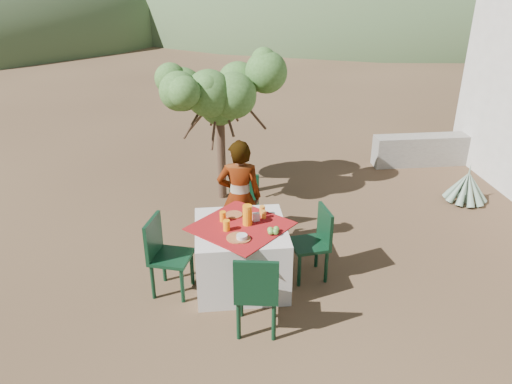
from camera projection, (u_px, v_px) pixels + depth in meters
ground at (276, 283)px, 5.87m from camera, size 160.00×160.00×0.00m
table at (241, 255)px, 5.74m from camera, size 1.30×1.30×0.76m
chair_far at (243, 203)px, 6.70m from camera, size 0.50×0.50×0.87m
chair_near at (257, 291)px, 4.89m from camera, size 0.49×0.49×0.93m
chair_left at (164, 252)px, 5.54m from camera, size 0.53×0.53×0.92m
chair_right at (315, 240)px, 5.82m from camera, size 0.46×0.46×0.88m
person at (240, 198)px, 6.22m from camera, size 0.59×0.42×1.52m
shrub_tree at (224, 98)px, 7.37m from camera, size 1.71×1.68×2.01m
agave at (467, 187)px, 7.75m from camera, size 0.66×0.66×0.70m
stone_wall at (443, 149)px, 9.16m from camera, size 2.60×0.35×0.55m
hill_near_right at (360, 5)px, 39.39m from camera, size 48.00×48.00×20.00m
plate_far at (234, 215)px, 5.79m from camera, size 0.20×0.20×0.01m
plate_near at (238, 238)px, 5.32m from camera, size 0.24×0.24×0.01m
glass_far at (223, 216)px, 5.65m from camera, size 0.07×0.07×0.12m
glass_near at (227, 225)px, 5.45m from camera, size 0.08×0.08×0.12m
juice_pitcher at (247, 215)px, 5.55m from camera, size 0.11×0.11×0.24m
bowl_plate at (242, 239)px, 5.30m from camera, size 0.19×0.19×0.01m
white_bowl at (242, 237)px, 5.29m from camera, size 0.12×0.12×0.04m
jar_left at (264, 214)px, 5.72m from camera, size 0.06×0.06×0.09m
jar_right at (262, 210)px, 5.79m from camera, size 0.07×0.07×0.11m
napkin_holder at (256, 217)px, 5.65m from camera, size 0.08×0.06×0.10m
fruit_cluster at (273, 231)px, 5.40m from camera, size 0.13×0.13×0.07m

